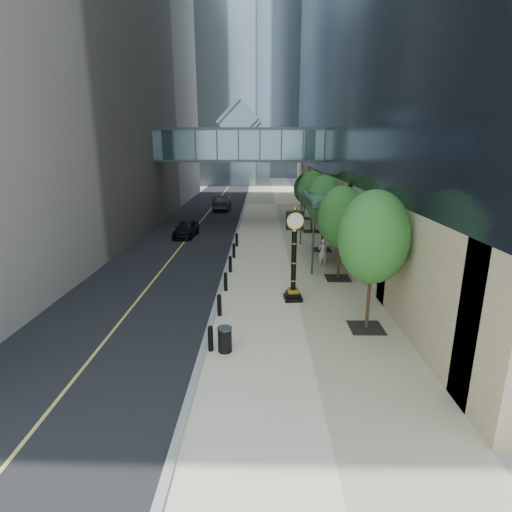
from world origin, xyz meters
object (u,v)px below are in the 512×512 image
Objects in this scene: pedestrian at (323,252)px; car_far at (222,203)px; street_clock at (294,261)px; trash_bin at (225,340)px; car_near at (186,229)px.

pedestrian reaches higher than car_far.
street_clock is at bearing 51.76° from pedestrian.
pedestrian is 24.44m from car_far.
street_clock reaches higher than car_far.
street_clock is 2.70× the size of pedestrian.
car_far is (-8.59, 22.88, -0.05)m from pedestrian.
street_clock is at bearing 60.78° from trash_bin.
pedestrian is (2.33, 5.97, -1.15)m from street_clock.
car_near is at bearing -56.23° from pedestrian.
trash_bin is 0.53× the size of pedestrian.
pedestrian reaches higher than trash_bin.
car_near is 0.77× the size of car_far.
car_far is (-6.27, 28.85, -1.20)m from street_clock.
car_near reaches higher than trash_bin.
pedestrian is 0.33× the size of car_far.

